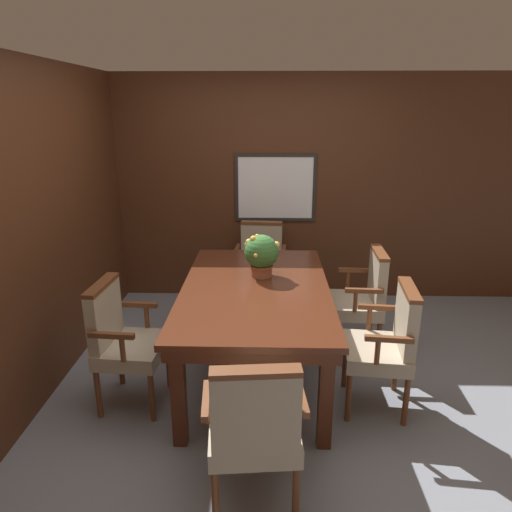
% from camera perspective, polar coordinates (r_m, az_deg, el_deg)
% --- Properties ---
extents(ground_plane, '(14.00, 14.00, 0.00)m').
position_cam_1_polar(ground_plane, '(3.73, 0.72, -16.23)').
color(ground_plane, gray).
extents(wall_back, '(7.20, 0.08, 2.45)m').
position_cam_1_polar(wall_back, '(5.07, 1.11, 8.18)').
color(wall_back, '#4C2816').
rests_on(wall_back, ground_plane).
extents(wall_left, '(0.06, 7.20, 2.45)m').
position_cam_1_polar(wall_left, '(3.61, -26.28, 2.15)').
color(wall_left, '#4C2816').
rests_on(wall_left, ground_plane).
extents(dining_table, '(1.14, 1.89, 0.77)m').
position_cam_1_polar(dining_table, '(3.60, -0.06, -5.19)').
color(dining_table, '#4C2314').
rests_on(dining_table, ground_plane).
extents(chair_right_near, '(0.49, 0.56, 0.94)m').
position_cam_1_polar(chair_right_near, '(3.40, 16.08, -10.16)').
color(chair_right_near, brown).
rests_on(chair_right_near, ground_plane).
extents(chair_right_far, '(0.47, 0.54, 0.94)m').
position_cam_1_polar(chair_right_far, '(4.12, 13.19, -4.81)').
color(chair_right_far, brown).
rests_on(chair_right_far, ground_plane).
extents(chair_head_far, '(0.55, 0.48, 0.94)m').
position_cam_1_polar(chair_head_far, '(4.87, 0.57, -0.70)').
color(chair_head_far, brown).
rests_on(chair_head_far, ground_plane).
extents(chair_left_near, '(0.48, 0.55, 0.94)m').
position_cam_1_polar(chair_left_near, '(3.46, -16.38, -9.68)').
color(chair_left_near, brown).
rests_on(chair_left_near, ground_plane).
extents(chair_head_near, '(0.56, 0.49, 0.94)m').
position_cam_1_polar(chair_head_near, '(2.52, -0.20, -20.51)').
color(chair_head_near, brown).
rests_on(chair_head_near, ground_plane).
extents(potted_plant, '(0.29, 0.28, 0.35)m').
position_cam_1_polar(potted_plant, '(3.72, 0.68, 0.27)').
color(potted_plant, '#9E5638').
rests_on(potted_plant, dining_table).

